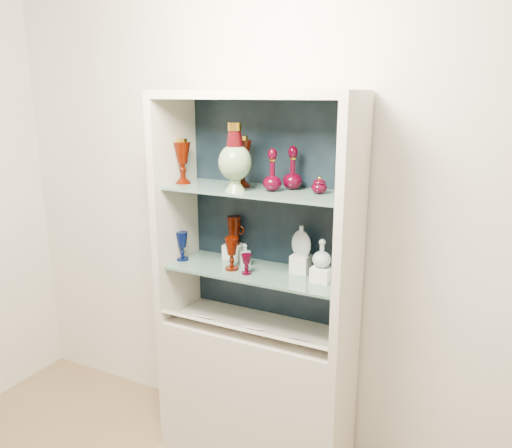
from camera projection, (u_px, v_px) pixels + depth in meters
The scene contains 31 objects.
wall_back at pixel (275, 196), 2.63m from camera, with size 3.50×0.02×2.80m, color beige.
cabinet_base at pixel (256, 389), 2.70m from camera, with size 1.00×0.40×0.75m, color beige.
cabinet_back_panel at pixel (272, 211), 2.62m from camera, with size 0.98×0.02×1.15m, color black.
cabinet_side_left at pixel (176, 209), 2.67m from camera, with size 0.04×0.40×1.15m, color beige.
cabinet_side_right at pixel (351, 231), 2.25m from camera, with size 0.04×0.40×1.15m, color beige.
cabinet_top_cap at pixel (256, 95), 2.31m from camera, with size 1.00×0.40×0.04m, color beige.
shelf_lower at pixel (258, 272), 2.55m from camera, with size 0.92×0.34×0.01m, color slate.
shelf_upper at pixel (258, 191), 2.44m from camera, with size 0.92×0.34×0.01m, color slate.
label_ledge at pixel (246, 329), 2.50m from camera, with size 0.92×0.18×0.01m, color beige.
label_card_0 at pixel (254, 328), 2.48m from camera, with size 0.10×0.07×0.00m, color white.
label_card_1 at pixel (299, 339), 2.37m from camera, with size 0.10×0.07×0.00m, color white.
label_card_2 at pixel (203, 317), 2.61m from camera, with size 0.10×0.07×0.00m, color white.
label_card_3 at pixel (300, 339), 2.37m from camera, with size 0.10×0.07×0.00m, color white.
pedestal_lamp_left at pixel (182, 161), 2.58m from camera, with size 0.09×0.09×0.23m, color #4A0C00, non-canonical shape.
pedestal_lamp_right at pixel (242, 161), 2.49m from camera, with size 0.10×0.10×0.25m, color #4A0C00, non-canonical shape.
enamel_urn at pixel (235, 157), 2.35m from camera, with size 0.16×0.16×0.32m, color #0B4628, non-canonical shape.
ruby_decanter_a at pixel (272, 167), 2.37m from camera, with size 0.09×0.09×0.23m, color #430012, non-canonical shape.
ruby_decanter_b at pixel (293, 167), 2.41m from camera, with size 0.10×0.10×0.22m, color #430012, non-canonical shape.
lidded_bowl at pixel (319, 185), 2.33m from camera, with size 0.07×0.07×0.08m, color #430012, non-canonical shape.
cobalt_goblet at pixel (182, 246), 2.69m from camera, with size 0.07×0.07×0.16m, color #040C38, non-canonical shape.
ruby_goblet_tall at pixel (232, 254), 2.54m from camera, with size 0.07×0.07×0.17m, color #4A0C00, non-canonical shape.
ruby_goblet_small at pixel (246, 264), 2.48m from camera, with size 0.05×0.05×0.10m, color #430012, non-canonical shape.
riser_ruby_pitcher at pixel (234, 251), 2.73m from camera, with size 0.10×0.10×0.08m, color silver.
ruby_pitcher at pixel (234, 230), 2.70m from camera, with size 0.12×0.07×0.16m, color #4A0C00, non-canonical shape.
clear_square_bottle at pixel (245, 255), 2.60m from camera, with size 0.04×0.04×0.12m, color #A3B6BA, non-canonical shape.
riser_flat_flask at pixel (301, 264), 2.51m from camera, with size 0.09×0.09×0.09m, color silver.
flat_flask at pixel (301, 240), 2.48m from camera, with size 0.11×0.04×0.16m, color #ADB7C1, non-canonical shape.
riser_clear_round_decanter at pixel (321, 274), 2.39m from camera, with size 0.09×0.09×0.07m, color silver.
clear_round_decanter at pixel (322, 254), 2.37m from camera, with size 0.09×0.09×0.13m, color #A3B6BA, non-canonical shape.
riser_cameo_medallion at pixel (343, 271), 2.39m from camera, with size 0.08×0.08×0.10m, color silver.
cameo_medallion at pixel (344, 248), 2.37m from camera, with size 0.11×0.04×0.13m, color black, non-canonical shape.
Camera 1 is at (1.07, -0.60, 1.92)m, focal length 35.00 mm.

